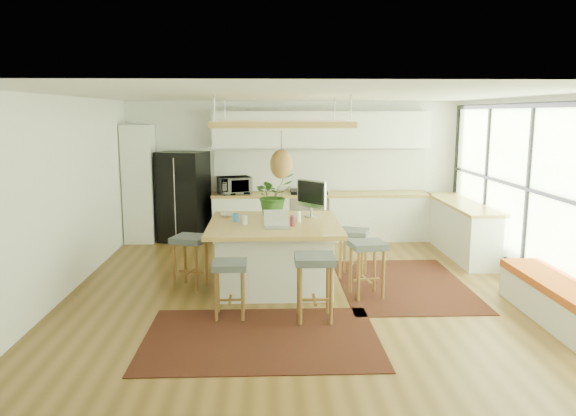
{
  "coord_description": "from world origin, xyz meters",
  "views": [
    {
      "loc": [
        -0.5,
        -7.39,
        2.47
      ],
      "look_at": [
        -0.2,
        0.5,
        1.1
      ],
      "focal_mm": 34.28,
      "sensor_mm": 36.0,
      "label": 1
    }
  ],
  "objects_px": {
    "stool_near_left": "(230,289)",
    "stool_right_back": "(353,254)",
    "stool_right_front": "(367,271)",
    "microwave": "(234,183)",
    "fridge": "(183,194)",
    "monitor": "(311,200)",
    "stool_left_side": "(191,263)",
    "island_plant": "(273,199)",
    "laptop": "(277,220)",
    "island": "(274,254)",
    "stool_near_right": "(314,291)"
  },
  "relations": [
    {
      "from": "stool_near_left",
      "to": "stool_right_back",
      "type": "xyz_separation_m",
      "value": [
        1.76,
        1.62,
        0.0
      ]
    },
    {
      "from": "stool_right_front",
      "to": "microwave",
      "type": "relative_size",
      "value": 1.27
    },
    {
      "from": "fridge",
      "to": "monitor",
      "type": "distance_m",
      "value": 3.36
    },
    {
      "from": "stool_left_side",
      "to": "island_plant",
      "type": "relative_size",
      "value": 1.14
    },
    {
      "from": "laptop",
      "to": "microwave",
      "type": "distance_m",
      "value": 3.35
    },
    {
      "from": "stool_right_front",
      "to": "stool_left_side",
      "type": "bearing_deg",
      "value": 168.92
    },
    {
      "from": "fridge",
      "to": "stool_right_back",
      "type": "relative_size",
      "value": 2.38
    },
    {
      "from": "stool_near_left",
      "to": "island_plant",
      "type": "distance_m",
      "value": 1.99
    },
    {
      "from": "laptop",
      "to": "microwave",
      "type": "height_order",
      "value": "microwave"
    },
    {
      "from": "island",
      "to": "monitor",
      "type": "height_order",
      "value": "monitor"
    },
    {
      "from": "stool_right_front",
      "to": "stool_right_back",
      "type": "xyz_separation_m",
      "value": [
        -0.04,
        0.92,
        0.0
      ]
    },
    {
      "from": "monitor",
      "to": "laptop",
      "type": "bearing_deg",
      "value": -72.18
    },
    {
      "from": "stool_right_front",
      "to": "monitor",
      "type": "relative_size",
      "value": 1.26
    },
    {
      "from": "stool_right_back",
      "to": "island_plant",
      "type": "height_order",
      "value": "island_plant"
    },
    {
      "from": "stool_near_left",
      "to": "stool_right_back",
      "type": "relative_size",
      "value": 0.95
    },
    {
      "from": "stool_right_front",
      "to": "stool_right_back",
      "type": "relative_size",
      "value": 1.05
    },
    {
      "from": "stool_near_right",
      "to": "monitor",
      "type": "bearing_deg",
      "value": 86.87
    },
    {
      "from": "monitor",
      "to": "island_plant",
      "type": "xyz_separation_m",
      "value": [
        -0.57,
        0.05,
        -0.0
      ]
    },
    {
      "from": "fridge",
      "to": "microwave",
      "type": "relative_size",
      "value": 2.89
    },
    {
      "from": "island",
      "to": "stool_near_left",
      "type": "height_order",
      "value": "island"
    },
    {
      "from": "stool_right_front",
      "to": "monitor",
      "type": "bearing_deg",
      "value": 125.32
    },
    {
      "from": "island",
      "to": "stool_right_front",
      "type": "relative_size",
      "value": 2.42
    },
    {
      "from": "island_plant",
      "to": "stool_right_back",
      "type": "bearing_deg",
      "value": -4.37
    },
    {
      "from": "stool_near_right",
      "to": "monitor",
      "type": "relative_size",
      "value": 1.32
    },
    {
      "from": "stool_near_right",
      "to": "laptop",
      "type": "xyz_separation_m",
      "value": [
        -0.43,
        0.96,
        0.7
      ]
    },
    {
      "from": "stool_near_left",
      "to": "laptop",
      "type": "distance_m",
      "value": 1.23
    },
    {
      "from": "island",
      "to": "stool_right_back",
      "type": "xyz_separation_m",
      "value": [
        1.2,
        0.39,
        -0.11
      ]
    },
    {
      "from": "stool_right_back",
      "to": "laptop",
      "type": "xyz_separation_m",
      "value": [
        -1.17,
        -0.79,
        0.7
      ]
    },
    {
      "from": "island",
      "to": "island_plant",
      "type": "bearing_deg",
      "value": 90.41
    },
    {
      "from": "stool_near_right",
      "to": "stool_right_front",
      "type": "xyz_separation_m",
      "value": [
        0.78,
        0.82,
        0.0
      ]
    },
    {
      "from": "fridge",
      "to": "stool_right_front",
      "type": "xyz_separation_m",
      "value": [
        2.96,
        -3.42,
        -0.57
      ]
    },
    {
      "from": "stool_right_back",
      "to": "stool_left_side",
      "type": "bearing_deg",
      "value": -169.47
    },
    {
      "from": "stool_right_front",
      "to": "microwave",
      "type": "distance_m",
      "value": 4.0
    },
    {
      "from": "island",
      "to": "microwave",
      "type": "xyz_separation_m",
      "value": [
        -0.73,
        2.86,
        0.66
      ]
    },
    {
      "from": "fridge",
      "to": "stool_right_front",
      "type": "distance_m",
      "value": 4.56
    },
    {
      "from": "stool_near_left",
      "to": "monitor",
      "type": "relative_size",
      "value": 1.15
    },
    {
      "from": "stool_near_left",
      "to": "stool_right_front",
      "type": "height_order",
      "value": "stool_right_front"
    },
    {
      "from": "stool_near_right",
      "to": "stool_left_side",
      "type": "bearing_deg",
      "value": 141.85
    },
    {
      "from": "stool_near_right",
      "to": "stool_right_front",
      "type": "height_order",
      "value": "stool_near_right"
    },
    {
      "from": "stool_near_right",
      "to": "monitor",
      "type": "xyz_separation_m",
      "value": [
        0.1,
        1.79,
        0.83
      ]
    },
    {
      "from": "island",
      "to": "monitor",
      "type": "xyz_separation_m",
      "value": [
        0.56,
        0.43,
        0.72
      ]
    },
    {
      "from": "stool_near_left",
      "to": "stool_right_back",
      "type": "height_order",
      "value": "stool_right_back"
    },
    {
      "from": "fridge",
      "to": "monitor",
      "type": "relative_size",
      "value": 2.88
    },
    {
      "from": "fridge",
      "to": "stool_left_side",
      "type": "bearing_deg",
      "value": -62.0
    },
    {
      "from": "stool_near_right",
      "to": "island_plant",
      "type": "xyz_separation_m",
      "value": [
        -0.47,
        1.84,
        0.83
      ]
    },
    {
      "from": "island",
      "to": "microwave",
      "type": "bearing_deg",
      "value": 104.39
    },
    {
      "from": "island",
      "to": "stool_near_right",
      "type": "bearing_deg",
      "value": -71.15
    },
    {
      "from": "stool_near_left",
      "to": "stool_near_right",
      "type": "xyz_separation_m",
      "value": [
        1.02,
        -0.12,
        0.0
      ]
    },
    {
      "from": "stool_left_side",
      "to": "stool_near_left",
      "type": "bearing_deg",
      "value": -61.6
    },
    {
      "from": "fridge",
      "to": "laptop",
      "type": "bearing_deg",
      "value": -44.09
    }
  ]
}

